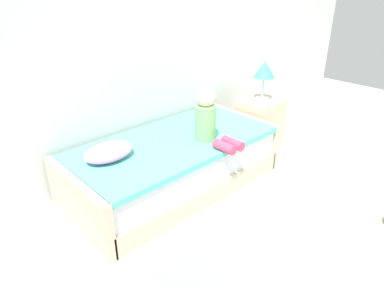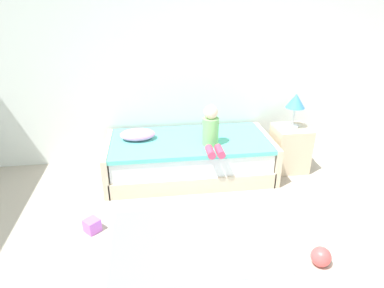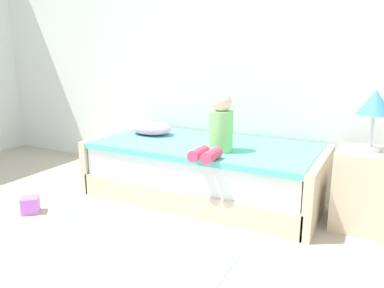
{
  "view_description": "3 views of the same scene",
  "coord_description": "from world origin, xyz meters",
  "px_view_note": "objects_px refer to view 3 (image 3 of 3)",
  "views": [
    {
      "loc": [
        -2.28,
        -0.3,
        1.91
      ],
      "look_at": [
        -0.37,
        1.75,
        0.55
      ],
      "focal_mm": 32.31,
      "sensor_mm": 36.0,
      "label": 1
    },
    {
      "loc": [
        -0.86,
        -1.85,
        2.19
      ],
      "look_at": [
        -0.37,
        1.75,
        0.55
      ],
      "focal_mm": 31.26,
      "sensor_mm": 36.0,
      "label": 2
    },
    {
      "loc": [
        1.05,
        -0.97,
        1.3
      ],
      "look_at": [
        -0.37,
        1.75,
        0.55
      ],
      "focal_mm": 34.95,
      "sensor_mm": 36.0,
      "label": 3
    }
  ],
  "objects_px": {
    "nightstand": "(365,189)",
    "child_figure": "(219,128)",
    "bed": "(205,170)",
    "table_lamp": "(375,105)",
    "pillow": "(151,128)",
    "toy_block": "(30,205)"
  },
  "relations": [
    {
      "from": "nightstand",
      "to": "table_lamp",
      "type": "bearing_deg",
      "value": 0.0
    },
    {
      "from": "child_figure",
      "to": "pillow",
      "type": "height_order",
      "value": "child_figure"
    },
    {
      "from": "bed",
      "to": "pillow",
      "type": "bearing_deg",
      "value": 171.2
    },
    {
      "from": "bed",
      "to": "child_figure",
      "type": "xyz_separation_m",
      "value": [
        0.23,
        -0.23,
        0.46
      ]
    },
    {
      "from": "nightstand",
      "to": "bed",
      "type": "bearing_deg",
      "value": 179.4
    },
    {
      "from": "nightstand",
      "to": "table_lamp",
      "type": "xyz_separation_m",
      "value": [
        0.0,
        0.0,
        0.64
      ]
    },
    {
      "from": "nightstand",
      "to": "pillow",
      "type": "height_order",
      "value": "pillow"
    },
    {
      "from": "bed",
      "to": "toy_block",
      "type": "height_order",
      "value": "bed"
    },
    {
      "from": "bed",
      "to": "table_lamp",
      "type": "relative_size",
      "value": 4.69
    },
    {
      "from": "pillow",
      "to": "toy_block",
      "type": "bearing_deg",
      "value": -112.68
    },
    {
      "from": "bed",
      "to": "nightstand",
      "type": "bearing_deg",
      "value": -0.6
    },
    {
      "from": "table_lamp",
      "to": "child_figure",
      "type": "relative_size",
      "value": 0.88
    },
    {
      "from": "bed",
      "to": "nightstand",
      "type": "relative_size",
      "value": 3.52
    },
    {
      "from": "child_figure",
      "to": "toy_block",
      "type": "height_order",
      "value": "child_figure"
    },
    {
      "from": "bed",
      "to": "table_lamp",
      "type": "bearing_deg",
      "value": -0.6
    },
    {
      "from": "pillow",
      "to": "toy_block",
      "type": "xyz_separation_m",
      "value": [
        -0.47,
        -1.13,
        -0.5
      ]
    },
    {
      "from": "table_lamp",
      "to": "toy_block",
      "type": "height_order",
      "value": "table_lamp"
    },
    {
      "from": "pillow",
      "to": "nightstand",
      "type": "bearing_deg",
      "value": -3.27
    },
    {
      "from": "nightstand",
      "to": "pillow",
      "type": "xyz_separation_m",
      "value": [
        -2.0,
        0.11,
        0.26
      ]
    },
    {
      "from": "nightstand",
      "to": "child_figure",
      "type": "bearing_deg",
      "value": -169.13
    },
    {
      "from": "toy_block",
      "to": "child_figure",
      "type": "bearing_deg",
      "value": 30.57
    },
    {
      "from": "nightstand",
      "to": "child_figure",
      "type": "relative_size",
      "value": 1.18
    }
  ]
}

